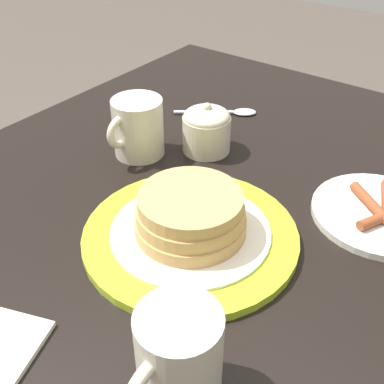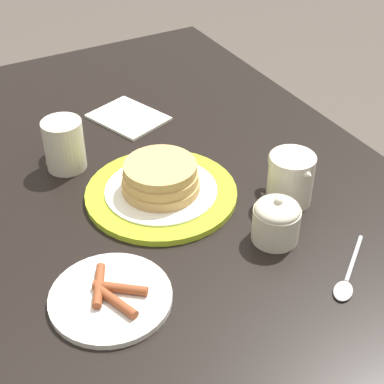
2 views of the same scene
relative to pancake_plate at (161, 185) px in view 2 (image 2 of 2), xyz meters
The scene contains 8 objects.
dining_table 0.15m from the pancake_plate, 31.17° to the left, with size 1.30×0.96×0.76m.
pancake_plate is the anchor object (origin of this frame).
side_plate_bacon 0.26m from the pancake_plate, 136.99° to the left, with size 0.18×0.18×0.02m.
coffee_mug 0.22m from the pancake_plate, 33.75° to the left, with size 0.11×0.08×0.10m.
creamer_pitcher 0.23m from the pancake_plate, 122.02° to the right, with size 0.12×0.08×0.10m.
sugar_bowl 0.23m from the pancake_plate, 149.76° to the right, with size 0.08×0.08×0.09m.
napkin 0.30m from the pancake_plate, 12.17° to the right, with size 0.19×0.17×0.01m.
spoon 0.37m from the pancake_plate, 155.05° to the right, with size 0.11×0.14×0.01m.
Camera 2 is at (-0.83, 0.33, 1.41)m, focal length 55.00 mm.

